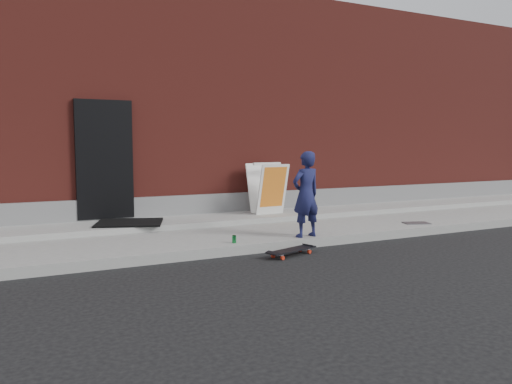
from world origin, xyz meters
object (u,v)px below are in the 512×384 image
child (306,194)px  skateboard (292,250)px  pizza_sign (268,188)px  soda_can (234,239)px

child → skateboard: (-0.60, -0.56, -0.78)m
pizza_sign → soda_can: (-1.70, -2.14, -0.57)m
child → soda_can: (-1.29, 0.03, -0.65)m
child → skateboard: child is taller
skateboard → pizza_sign: pizza_sign is taller
child → soda_can: bearing=-8.0°
child → skateboard: bearing=36.7°
skateboard → child: bearing=43.2°
skateboard → soda_can: soda_can is taller
pizza_sign → soda_can: size_ratio=8.81×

